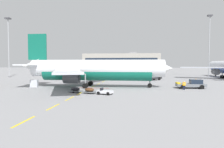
# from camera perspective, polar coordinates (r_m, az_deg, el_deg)

# --- Properties ---
(ground) EXTENTS (400.00, 400.00, 0.00)m
(ground) POSITION_cam_1_polar(r_m,az_deg,el_deg) (64.28, 17.64, -2.05)
(ground) COLOR gray
(apron_paint_markings) EXTENTS (8.00, 95.93, 0.01)m
(apron_paint_markings) POSITION_cam_1_polar(r_m,az_deg,el_deg) (61.59, -2.49, -2.12)
(apron_paint_markings) COLOR yellow
(apron_paint_markings) RESTS_ON ground
(airliner_foreground) EXTENTS (34.69, 34.63, 12.20)m
(airliner_foreground) POSITION_cam_1_polar(r_m,az_deg,el_deg) (48.00, -4.85, 1.17)
(airliner_foreground) COLOR white
(airliner_foreground) RESTS_ON ground
(pushback_tug) EXTENTS (6.04, 3.26, 2.08)m
(pushback_tug) POSITION_cam_1_polar(r_m,az_deg,el_deg) (48.72, 20.72, -2.57)
(pushback_tug) COLOR slate
(pushback_tug) RESTS_ON ground
(catering_truck) EXTENTS (6.82, 6.46, 3.14)m
(catering_truck) POSITION_cam_1_polar(r_m,az_deg,el_deg) (68.40, 10.77, -0.30)
(catering_truck) COLOR black
(catering_truck) RESTS_ON ground
(fuel_service_truck) EXTENTS (4.96, 7.38, 3.14)m
(fuel_service_truck) POSITION_cam_1_polar(r_m,az_deg,el_deg) (71.53, -8.52, -0.14)
(fuel_service_truck) COLOR black
(fuel_service_truck) RESTS_ON ground
(baggage_train) EXTENTS (8.64, 3.98, 1.14)m
(baggage_train) POSITION_cam_1_polar(r_m,az_deg,el_deg) (38.00, -6.05, -4.46)
(baggage_train) COLOR silver
(baggage_train) RESTS_ON ground
(ground_crew_worker) EXTENTS (0.69, 0.38, 1.75)m
(ground_crew_worker) POSITION_cam_1_polar(r_m,az_deg,el_deg) (45.41, 18.87, -2.79)
(ground_crew_worker) COLOR #191E38
(ground_crew_worker) RESTS_ON ground
(uld_cargo_container) EXTENTS (1.94, 1.91, 1.60)m
(uld_cargo_container) POSITION_cam_1_polar(r_m,az_deg,el_deg) (51.42, -20.23, -2.40)
(uld_cargo_container) COLOR #B7BCC6
(uld_cargo_container) RESTS_ON ground
(apron_light_mast_near) EXTENTS (1.80, 1.80, 22.59)m
(apron_light_mast_near) POSITION_cam_1_polar(r_m,az_deg,el_deg) (90.12, -26.17, 8.22)
(apron_light_mast_near) COLOR slate
(apron_light_mast_near) RESTS_ON ground
(apron_light_mast_far) EXTENTS (1.80, 1.80, 24.88)m
(apron_light_mast_far) POSITION_cam_1_polar(r_m,az_deg,el_deg) (95.16, 24.79, 8.71)
(apron_light_mast_far) COLOR slate
(apron_light_mast_far) RESTS_ON ground
(terminal_satellite) EXTENTS (62.99, 26.71, 15.01)m
(terminal_satellite) POSITION_cam_1_polar(r_m,az_deg,el_deg) (182.24, 2.70, 3.30)
(terminal_satellite) COLOR #9E998E
(terminal_satellite) RESTS_ON ground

